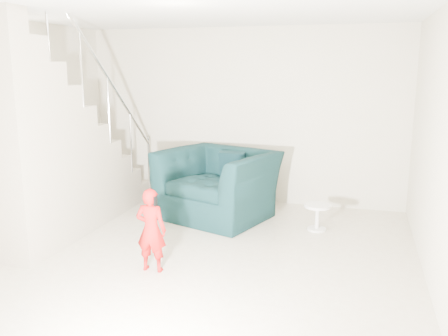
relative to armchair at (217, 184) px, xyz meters
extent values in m
plane|color=tan|center=(0.12, -1.80, -0.47)|extent=(5.50, 5.50, 0.00)
plane|color=silver|center=(0.12, -1.80, 2.23)|extent=(5.50, 5.50, 0.00)
plane|color=#BEB59B|center=(0.12, 0.95, 0.88)|extent=(5.00, 0.00, 5.00)
plane|color=#BEB59B|center=(2.62, -1.80, 0.88)|extent=(0.00, 5.50, 5.50)
imported|color=black|center=(0.00, 0.00, 0.00)|extent=(1.79, 1.68, 0.95)
imported|color=maroon|center=(-0.13, -1.96, -0.03)|extent=(0.33, 0.22, 0.89)
cylinder|color=silver|center=(1.43, -0.20, -0.14)|extent=(0.35, 0.35, 0.03)
cylinder|color=silver|center=(1.43, -0.20, -0.32)|extent=(0.05, 0.05, 0.31)
cylinder|color=silver|center=(1.43, -0.20, -0.46)|extent=(0.24, 0.24, 0.03)
cube|color=#ADA089|center=(-1.88, 0.55, -0.34)|extent=(1.00, 0.30, 0.27)
cube|color=#ADA089|center=(-1.88, 0.25, -0.20)|extent=(1.00, 0.30, 0.54)
cube|color=#ADA089|center=(-1.88, -0.05, -0.07)|extent=(1.00, 0.30, 0.81)
cube|color=#ADA089|center=(-1.88, -0.35, 0.07)|extent=(1.00, 0.30, 1.08)
cube|color=#ADA089|center=(-1.88, -0.65, 0.20)|extent=(1.00, 0.30, 1.35)
cube|color=#ADA089|center=(-1.88, -0.95, 0.34)|extent=(1.00, 0.30, 1.62)
cube|color=#ADA089|center=(-1.88, -1.25, 0.47)|extent=(1.00, 0.30, 1.89)
cube|color=#ADA089|center=(-1.88, -1.55, 0.61)|extent=(1.00, 0.30, 2.16)
cube|color=#ADA089|center=(-1.88, -1.85, 0.74)|extent=(1.00, 0.30, 2.43)
cylinder|color=silver|center=(-1.38, -0.80, 1.78)|extent=(0.04, 3.03, 2.73)
cylinder|color=silver|center=(-1.38, 0.70, 0.03)|extent=(0.04, 0.04, 1.00)
cube|color=black|center=(0.14, 0.30, 0.25)|extent=(0.38, 0.18, 0.38)
cube|color=black|center=(-0.65, 0.01, 0.12)|extent=(0.04, 0.44, 0.50)
cube|color=black|center=(-0.05, -2.00, 0.30)|extent=(0.02, 0.05, 0.10)
camera|label=1|loc=(1.90, -6.23, 1.63)|focal=38.00mm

